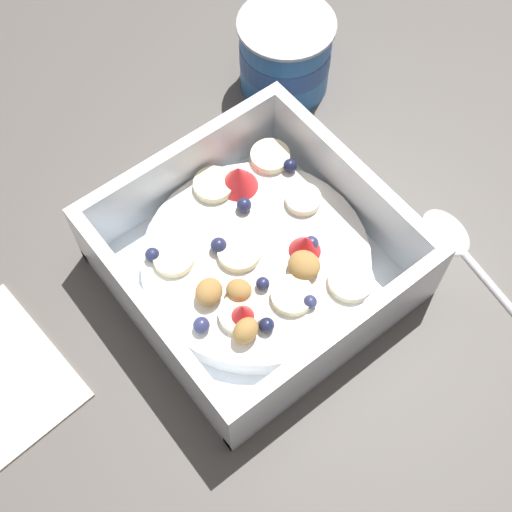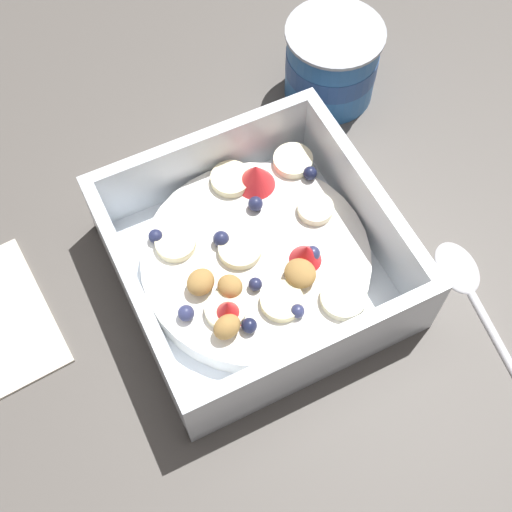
# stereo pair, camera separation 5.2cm
# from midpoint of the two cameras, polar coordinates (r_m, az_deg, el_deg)

# --- Properties ---
(ground_plane) EXTENTS (2.40, 2.40, 0.00)m
(ground_plane) POSITION_cam_midpoint_polar(r_m,az_deg,el_deg) (0.54, 1.27, -3.01)
(ground_plane) COLOR #56514C
(fruit_bowl) EXTENTS (0.20, 0.20, 0.07)m
(fruit_bowl) POSITION_cam_midpoint_polar(r_m,az_deg,el_deg) (0.53, 2.83, -0.63)
(fruit_bowl) COLOR white
(fruit_bowl) RESTS_ON ground
(spoon) EXTENTS (0.04, 0.17, 0.01)m
(spoon) POSITION_cam_midpoint_polar(r_m,az_deg,el_deg) (0.57, 19.88, -3.19)
(spoon) COLOR silver
(spoon) RESTS_ON ground
(yogurt_cup) EXTENTS (0.08, 0.08, 0.07)m
(yogurt_cup) POSITION_cam_midpoint_polar(r_m,az_deg,el_deg) (0.64, 8.61, 15.17)
(yogurt_cup) COLOR #3370B7
(yogurt_cup) RESTS_ON ground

